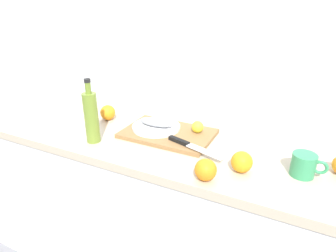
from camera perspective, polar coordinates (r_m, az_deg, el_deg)
The scene contains 12 objects.
back_wall at distance 1.63m, azimuth 0.74°, elevation 14.18°, with size 3.20×0.05×2.50m, color silver.
kitchen_counter at distance 1.70m, azimuth -4.36°, elevation -15.38°, with size 2.00×0.60×0.90m.
cutting_board at distance 1.43m, azimuth 0.00°, elevation -1.47°, with size 0.43×0.29×0.02m, color olive.
white_plate at distance 1.46m, azimuth -2.32°, elevation -0.17°, with size 0.24×0.24×0.01m, color white.
fish_fillet at distance 1.45m, azimuth -2.34°, elevation 0.75°, with size 0.18×0.08×0.04m, color gray.
chef_knife at distance 1.29m, azimuth 3.94°, elevation -3.64°, with size 0.29×0.11×0.02m.
lemon_0 at distance 1.42m, azimuth 5.79°, elevation -0.16°, with size 0.06×0.06×0.06m, color yellow.
olive_oil_bottle at distance 1.37m, azimuth -14.74°, elevation 1.78°, with size 0.06×0.06×0.30m.
coffee_mug_0 at distance 1.22m, azimuth 25.02°, elevation -6.91°, with size 0.13×0.09×0.09m.
orange_0 at distance 1.64m, azimuth -11.67°, elevation 2.58°, with size 0.08×0.08×0.08m, color orange.
orange_1 at distance 1.09m, azimuth 7.34°, elevation -8.46°, with size 0.08×0.08×0.08m, color orange.
orange_2 at distance 1.17m, azimuth 14.19°, elevation -6.81°, with size 0.08×0.08×0.08m, color orange.
Camera 1 is at (0.70, -1.12, 1.52)m, focal length 31.25 mm.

